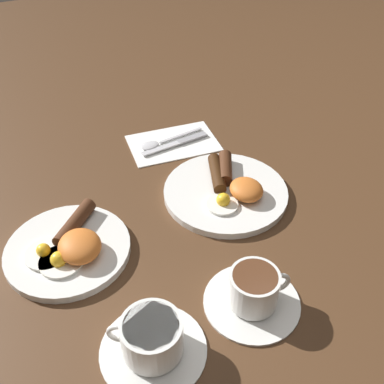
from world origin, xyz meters
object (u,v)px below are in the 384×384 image
(teacup_near, at_px, (254,292))
(spoon, at_px, (156,143))
(teacup_far, at_px, (152,340))
(breakfast_plate_near, at_px, (227,190))
(breakfast_plate_far, at_px, (69,248))
(knife, at_px, (179,142))

(teacup_near, relative_size, spoon, 0.96)
(teacup_near, xyz_separation_m, teacup_far, (-0.01, 0.18, 0.00))
(breakfast_plate_near, xyz_separation_m, teacup_far, (-0.27, 0.27, 0.02))
(breakfast_plate_far, bearing_deg, teacup_near, -133.07)
(breakfast_plate_far, height_order, teacup_far, teacup_far)
(breakfast_plate_far, height_order, knife, breakfast_plate_far)
(teacup_far, distance_m, spoon, 0.54)
(teacup_far, relative_size, spoon, 0.97)
(knife, bearing_deg, breakfast_plate_near, 88.83)
(breakfast_plate_near, relative_size, spoon, 1.56)
(teacup_far, height_order, knife, teacup_far)
(teacup_near, distance_m, teacup_far, 0.18)
(breakfast_plate_near, xyz_separation_m, teacup_near, (-0.26, 0.09, 0.01))
(breakfast_plate_far, bearing_deg, teacup_far, -164.42)
(breakfast_plate_near, bearing_deg, knife, 5.39)
(teacup_far, bearing_deg, knife, -27.21)
(knife, bearing_deg, spoon, -24.73)
(breakfast_plate_near, height_order, breakfast_plate_far, breakfast_plate_far)
(teacup_far, xyz_separation_m, spoon, (0.50, -0.20, -0.02))
(teacup_near, height_order, spoon, teacup_near)
(teacup_far, relative_size, knife, 0.93)
(teacup_far, bearing_deg, breakfast_plate_far, 15.58)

